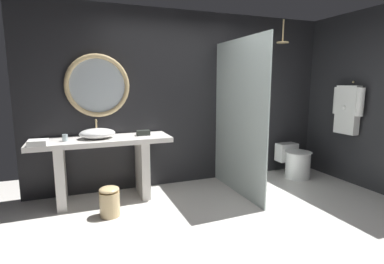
# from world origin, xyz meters

# --- Properties ---
(ground_plane) EXTENTS (5.76, 5.76, 0.00)m
(ground_plane) POSITION_xyz_m (0.00, 0.00, 0.00)
(ground_plane) COLOR silver
(back_wall_panel) EXTENTS (4.80, 0.10, 2.60)m
(back_wall_panel) POSITION_xyz_m (0.00, 1.90, 1.30)
(back_wall_panel) COLOR #232326
(back_wall_panel) RESTS_ON ground_plane
(side_wall_right) EXTENTS (0.10, 2.47, 2.60)m
(side_wall_right) POSITION_xyz_m (2.35, 0.76, 1.30)
(side_wall_right) COLOR #232326
(side_wall_right) RESTS_ON ground_plane
(vanity_counter) EXTENTS (1.77, 0.59, 0.84)m
(vanity_counter) POSITION_xyz_m (-1.36, 1.54, 0.57)
(vanity_counter) COLOR silver
(vanity_counter) RESTS_ON ground_plane
(vessel_sink) EXTENTS (0.45, 0.37, 0.23)m
(vessel_sink) POSITION_xyz_m (-1.41, 1.53, 0.91)
(vessel_sink) COLOR white
(vessel_sink) RESTS_ON vanity_counter
(tumbler_cup) EXTENTS (0.06, 0.06, 0.09)m
(tumbler_cup) POSITION_xyz_m (-1.79, 1.49, 0.88)
(tumbler_cup) COLOR silver
(tumbler_cup) RESTS_ON vanity_counter
(tissue_box) EXTENTS (0.17, 0.11, 0.07)m
(tissue_box) POSITION_xyz_m (-0.81, 1.55, 0.87)
(tissue_box) COLOR #282D28
(tissue_box) RESTS_ON vanity_counter
(round_wall_mirror) EXTENTS (0.85, 0.07, 0.85)m
(round_wall_mirror) POSITION_xyz_m (-1.36, 1.81, 1.51)
(round_wall_mirror) COLOR #D6B77F
(shower_glass_panel) EXTENTS (0.02, 1.40, 2.14)m
(shower_glass_panel) POSITION_xyz_m (0.44, 1.15, 1.07)
(shower_glass_panel) COLOR silver
(shower_glass_panel) RESTS_ON ground_plane
(rain_shower_head) EXTENTS (0.18, 0.18, 0.35)m
(rain_shower_head) POSITION_xyz_m (1.38, 1.50, 2.20)
(rain_shower_head) COLOR #D6B77F
(hanging_bathrobe) EXTENTS (0.20, 0.52, 0.80)m
(hanging_bathrobe) POSITION_xyz_m (2.21, 0.94, 1.17)
(hanging_bathrobe) COLOR #D6B77F
(toilet) EXTENTS (0.41, 0.62, 0.52)m
(toilet) POSITION_xyz_m (1.70, 1.43, 0.26)
(toilet) COLOR white
(toilet) RESTS_ON ground_plane
(waste_bin) EXTENTS (0.23, 0.23, 0.36)m
(waste_bin) POSITION_xyz_m (-1.34, 0.99, 0.18)
(waste_bin) COLOR #D6B77F
(waste_bin) RESTS_ON ground_plane
(folded_hand_towel) EXTENTS (0.22, 0.21, 0.06)m
(folded_hand_towel) POSITION_xyz_m (-2.08, 1.34, 0.87)
(folded_hand_towel) COLOR white
(folded_hand_towel) RESTS_ON vanity_counter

